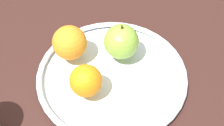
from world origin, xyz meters
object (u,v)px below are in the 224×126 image
object	(u,v)px
fruit_bowl	(112,75)
orange_center	(86,81)
apple	(121,41)
orange_back_right	(70,43)

from	to	relation	value
fruit_bowl	orange_center	size ratio (longest dim) A/B	4.95
fruit_bowl	orange_center	world-z (taller)	orange_center
apple	fruit_bowl	bearing A→B (deg)	91.84
orange_back_right	orange_center	bearing A→B (deg)	132.81
orange_back_right	apple	bearing A→B (deg)	-157.67
orange_center	orange_back_right	bearing A→B (deg)	-47.19
orange_center	apple	bearing A→B (deg)	-103.98
apple	orange_center	world-z (taller)	apple
orange_center	fruit_bowl	bearing A→B (deg)	-116.95
fruit_bowl	orange_back_right	xyz separation A→B (cm)	(10.10, -1.52, 4.57)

